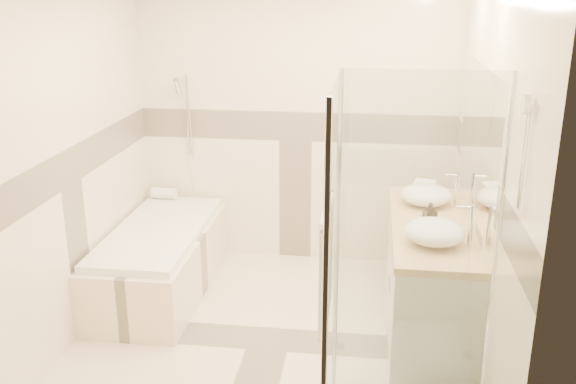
# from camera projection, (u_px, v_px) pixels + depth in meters

# --- Properties ---
(room) EXTENTS (2.82, 3.02, 2.52)m
(room) POSITION_uv_depth(u_px,v_px,m) (277.00, 173.00, 4.28)
(room) COLOR beige
(room) RESTS_ON ground
(bathtub) EXTENTS (0.75, 1.70, 0.56)m
(bathtub) POSITION_uv_depth(u_px,v_px,m) (160.00, 256.00, 5.31)
(bathtub) COLOR beige
(bathtub) RESTS_ON ground
(vanity) EXTENTS (0.58, 1.62, 0.85)m
(vanity) POSITION_uv_depth(u_px,v_px,m) (428.00, 277.00, 4.67)
(vanity) COLOR white
(vanity) RESTS_ON ground
(shower_enclosure) EXTENTS (0.96, 0.93, 2.04)m
(shower_enclosure) POSITION_uv_depth(u_px,v_px,m) (391.00, 362.00, 3.49)
(shower_enclosure) COLOR beige
(shower_enclosure) RESTS_ON ground
(vessel_sink_near) EXTENTS (0.39, 0.39, 0.15)m
(vessel_sink_near) POSITION_uv_depth(u_px,v_px,m) (426.00, 195.00, 4.89)
(vessel_sink_near) COLOR white
(vessel_sink_near) RESTS_ON vanity
(vessel_sink_far) EXTENTS (0.39, 0.39, 0.16)m
(vessel_sink_far) POSITION_uv_depth(u_px,v_px,m) (434.00, 232.00, 4.16)
(vessel_sink_far) COLOR white
(vessel_sink_far) RESTS_ON vanity
(faucet_near) EXTENTS (0.11, 0.03, 0.26)m
(faucet_near) POSITION_uv_depth(u_px,v_px,m) (456.00, 187.00, 4.84)
(faucet_near) COLOR silver
(faucet_near) RESTS_ON vanity
(faucet_far) EXTENTS (0.11, 0.03, 0.27)m
(faucet_far) POSITION_uv_depth(u_px,v_px,m) (470.00, 222.00, 4.11)
(faucet_far) COLOR silver
(faucet_far) RESTS_ON vanity
(amenity_bottle_a) EXTENTS (0.09, 0.09, 0.17)m
(amenity_bottle_a) POSITION_uv_depth(u_px,v_px,m) (431.00, 215.00, 4.46)
(amenity_bottle_a) COLOR black
(amenity_bottle_a) RESTS_ON vanity
(amenity_bottle_b) EXTENTS (0.12, 0.12, 0.13)m
(amenity_bottle_b) POSITION_uv_depth(u_px,v_px,m) (430.00, 212.00, 4.55)
(amenity_bottle_b) COLOR black
(amenity_bottle_b) RESTS_ON vanity
(folded_towels) EXTENTS (0.22, 0.30, 0.09)m
(folded_towels) POSITION_uv_depth(u_px,v_px,m) (424.00, 189.00, 5.14)
(folded_towels) COLOR white
(folded_towels) RESTS_ON vanity
(rolled_towel) EXTENTS (0.22, 0.10, 0.10)m
(rolled_towel) POSITION_uv_depth(u_px,v_px,m) (164.00, 193.00, 5.93)
(rolled_towel) COLOR white
(rolled_towel) RESTS_ON bathtub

